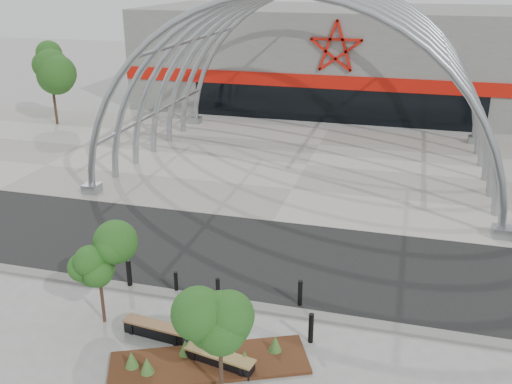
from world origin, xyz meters
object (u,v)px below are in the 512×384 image
Objects in this scene: bench_0 at (156,330)px; bench_1 at (220,360)px; bollard_2 at (176,282)px; street_tree_1 at (220,317)px; street_tree_0 at (97,255)px.

bench_0 and bench_1 have the same top height.
bench_1 is at bearing -19.88° from bench_0.
bollard_2 is at bearing 98.72° from bench_0.
street_tree_1 reaches higher than bench_1.
bench_1 is (-0.40, 1.03, -2.21)m from street_tree_1.
bollard_2 is at bearing 125.67° from street_tree_1.
street_tree_0 is at bearing 164.99° from bench_1.
bench_0 is 0.99× the size of bench_1.
bollard_2 is at bearing 129.14° from bench_1.
street_tree_1 is at bearing -24.61° from street_tree_0.
bench_0 is (-2.84, 1.91, -2.21)m from street_tree_1.
bench_1 is 4.51m from bollard_2.
bench_0 is 2.60m from bench_1.
street_tree_1 is at bearing -33.91° from bench_0.
bollard_2 is (-3.24, 4.52, -2.01)m from street_tree_1.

